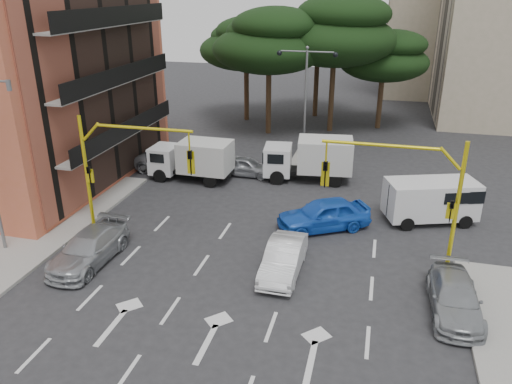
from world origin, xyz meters
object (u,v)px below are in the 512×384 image
at_px(car_white_hatch, 284,258).
at_px(car_silver_cross_a, 176,159).
at_px(street_lamp_center, 306,83).
at_px(car_blue_compact, 324,214).
at_px(box_truck_a, 192,160).
at_px(van_white, 431,201).
at_px(car_silver_parked, 455,298).
at_px(car_silver_wagon, 89,248).
at_px(car_silver_cross_b, 245,166).
at_px(signal_mast_left, 118,161).
at_px(signal_mast_right, 414,187).
at_px(box_truck_b, 309,160).

distance_m(car_white_hatch, car_silver_cross_a, 14.80).
bearing_deg(car_silver_cross_a, street_lamp_center, -67.03).
height_order(car_blue_compact, car_silver_cross_a, car_blue_compact).
distance_m(street_lamp_center, box_truck_a, 9.60).
bearing_deg(van_white, car_blue_compact, -85.92).
bearing_deg(car_silver_cross_a, car_silver_parked, -133.13).
height_order(car_blue_compact, car_silver_wagon, car_blue_compact).
height_order(street_lamp_center, car_blue_compact, street_lamp_center).
bearing_deg(box_truck_a, car_silver_cross_a, 50.31).
xyz_separation_m(car_white_hatch, car_silver_cross_a, (-9.69, 11.19, 0.07)).
distance_m(car_silver_cross_b, box_truck_a, 3.57).
bearing_deg(signal_mast_left, street_lamp_center, 64.09).
bearing_deg(car_silver_cross_b, signal_mast_right, -133.59).
distance_m(car_white_hatch, car_silver_cross_b, 12.26).
relative_size(car_white_hatch, car_silver_wagon, 0.88).
relative_size(car_white_hatch, box_truck_b, 0.75).
relative_size(car_silver_wagon, car_silver_cross_a, 0.87).
bearing_deg(car_white_hatch, signal_mast_right, 18.58).
bearing_deg(signal_mast_left, car_white_hatch, -11.16).
relative_size(car_blue_compact, car_silver_cross_a, 0.86).
xyz_separation_m(car_silver_cross_b, box_truck_b, (4.14, 0.17, 0.73)).
bearing_deg(car_white_hatch, box_truck_b, 93.88).
distance_m(signal_mast_left, car_silver_cross_b, 10.77).
height_order(signal_mast_left, car_blue_compact, signal_mast_left).
xyz_separation_m(car_blue_compact, car_silver_wagon, (-9.82, -5.98, -0.11)).
distance_m(signal_mast_right, car_blue_compact, 5.86).
relative_size(car_white_hatch, van_white, 0.91).
bearing_deg(box_truck_b, car_silver_parked, -156.15).
bearing_deg(box_truck_b, car_silver_cross_a, 84.56).
bearing_deg(car_silver_wagon, signal_mast_left, 87.87).
bearing_deg(car_blue_compact, box_truck_a, -148.57).
bearing_deg(car_white_hatch, box_truck_a, 129.84).
distance_m(signal_mast_left, van_white, 16.11).
distance_m(car_silver_parked, box_truck_a, 18.42).
bearing_deg(car_silver_parked, car_blue_compact, 132.39).
relative_size(car_silver_wagon, car_silver_parked, 1.09).
height_order(car_blue_compact, box_truck_b, box_truck_b).
bearing_deg(van_white, box_truck_b, -141.21).
height_order(signal_mast_right, car_silver_cross_b, signal_mast_right).
height_order(car_silver_wagon, car_silver_cross_a, car_silver_cross_a).
relative_size(car_blue_compact, car_silver_wagon, 0.99).
height_order(street_lamp_center, car_silver_cross_a, street_lamp_center).
distance_m(street_lamp_center, car_blue_compact, 12.26).
xyz_separation_m(car_silver_wagon, box_truck_a, (0.72, 10.98, 0.61)).
relative_size(street_lamp_center, car_silver_cross_b, 2.03).
bearing_deg(car_silver_cross_a, car_silver_cross_b, -95.35).
height_order(car_silver_cross_a, van_white, van_white).
relative_size(street_lamp_center, car_white_hatch, 1.83).
height_order(signal_mast_right, signal_mast_left, same).
bearing_deg(box_truck_a, signal_mast_left, 177.38).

